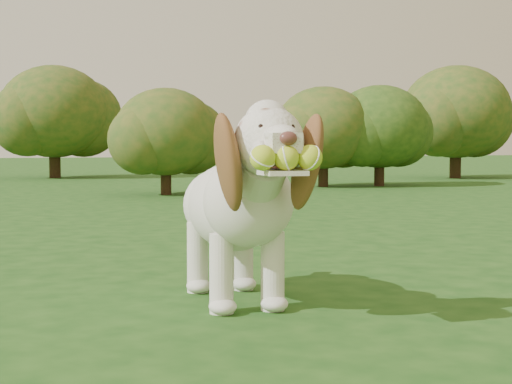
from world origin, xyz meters
name	(u,v)px	position (x,y,z in m)	size (l,w,h in m)	color
ground	(239,331)	(0.00, 0.00, 0.00)	(80.00, 80.00, 0.00)	#174213
dog	(239,199)	(0.15, 0.45, 0.47)	(0.49, 1.35, 0.88)	silver
shrub_h	(456,112)	(8.46, 11.24, 1.38)	(2.26, 2.26, 2.34)	#382314
shrub_c	(166,132)	(1.55, 8.00, 0.88)	(1.45, 1.45, 1.50)	#382314
shrub_f	(380,127)	(5.49, 9.06, 1.01)	(1.65, 1.65, 1.71)	#382314
shrub_d	(323,128)	(4.49, 9.15, 0.98)	(1.61, 1.61, 1.67)	#382314
shrub_i	(54,112)	(0.58, 14.19, 1.39)	(2.28, 2.28, 2.37)	#382314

